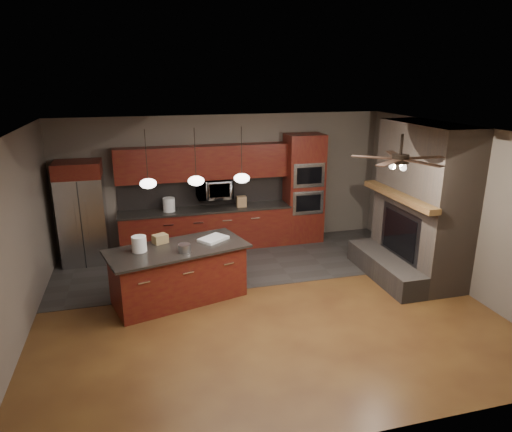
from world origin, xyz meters
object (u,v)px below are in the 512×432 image
object	(u,v)px
oven_tower	(304,189)
cardboard_box	(160,239)
white_bucket	(139,244)
counter_box	(241,201)
kitchen_island	(179,273)
counter_bucket	(169,205)
microwave	(214,189)
refrigerator	(82,213)
paint_can	(184,248)
paint_tray	(213,239)

from	to	relation	value
oven_tower	cardboard_box	bearing A→B (deg)	-149.61
white_bucket	counter_box	xyz separation A→B (m)	(2.14, 2.14, -0.03)
kitchen_island	white_bucket	world-z (taller)	white_bucket
cardboard_box	counter_bucket	bearing A→B (deg)	55.44
counter_bucket	microwave	bearing A→B (deg)	3.01
oven_tower	refrigerator	xyz separation A→B (m)	(-4.59, -0.07, -0.18)
refrigerator	paint_can	size ratio (longest dim) A/B	10.32
refrigerator	counter_box	xyz separation A→B (m)	(3.18, 0.03, -0.00)
oven_tower	refrigerator	world-z (taller)	oven_tower
counter_bucket	counter_box	distance (m)	1.51
oven_tower	paint_can	xyz separation A→B (m)	(-2.88, -2.40, -0.21)
microwave	paint_can	world-z (taller)	microwave
microwave	counter_bucket	size ratio (longest dim) A/B	2.62
paint_tray	oven_tower	bearing A→B (deg)	3.58
microwave	counter_bucket	bearing A→B (deg)	-176.99
kitchen_island	microwave	bearing A→B (deg)	50.62
oven_tower	microwave	distance (m)	1.98
refrigerator	white_bucket	xyz separation A→B (m)	(1.04, -2.11, 0.03)
microwave	white_bucket	xyz separation A→B (m)	(-1.58, -2.24, -0.26)
oven_tower	counter_box	size ratio (longest dim) A/B	10.68
white_bucket	paint_tray	bearing A→B (deg)	9.54
refrigerator	paint_can	xyz separation A→B (m)	(1.72, -2.33, -0.03)
oven_tower	white_bucket	distance (m)	4.18
oven_tower	microwave	size ratio (longest dim) A/B	3.25
refrigerator	cardboard_box	distance (m)	2.28
paint_can	paint_tray	size ratio (longest dim) A/B	0.43
kitchen_island	paint_can	bearing A→B (deg)	-83.58
microwave	refrigerator	size ratio (longest dim) A/B	0.36
white_bucket	paint_tray	distance (m)	1.23
refrigerator	counter_bucket	xyz separation A→B (m)	(1.67, 0.08, 0.03)
kitchen_island	paint_tray	size ratio (longest dim) A/B	5.25
microwave	cardboard_box	world-z (taller)	microwave
refrigerator	white_bucket	size ratio (longest dim) A/B	8.16
microwave	paint_can	bearing A→B (deg)	-110.19
kitchen_island	counter_box	xyz separation A→B (m)	(1.56, 2.13, 0.55)
counter_box	cardboard_box	bearing A→B (deg)	-132.39
microwave	white_bucket	bearing A→B (deg)	-125.27
paint_can	cardboard_box	world-z (taller)	cardboard_box
kitchen_island	paint_can	world-z (taller)	paint_can
paint_can	paint_tray	world-z (taller)	paint_can
white_bucket	paint_tray	size ratio (longest dim) A/B	0.54
paint_tray	counter_bucket	distance (m)	2.07
refrigerator	counter_box	bearing A→B (deg)	0.56
white_bucket	paint_can	bearing A→B (deg)	-17.78
paint_can	cardboard_box	xyz separation A→B (m)	(-0.34, 0.51, 0.01)
white_bucket	paint_tray	xyz separation A→B (m)	(1.21, 0.20, -0.10)
oven_tower	counter_bucket	size ratio (longest dim) A/B	8.53
oven_tower	counter_bucket	world-z (taller)	oven_tower
oven_tower	microwave	world-z (taller)	oven_tower
white_bucket	paint_tray	world-z (taller)	white_bucket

